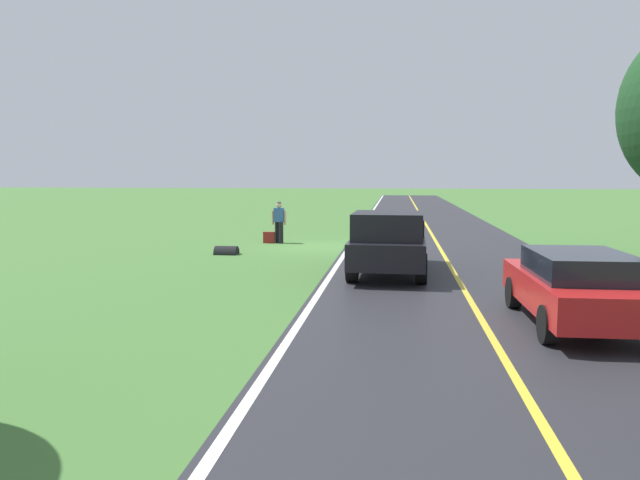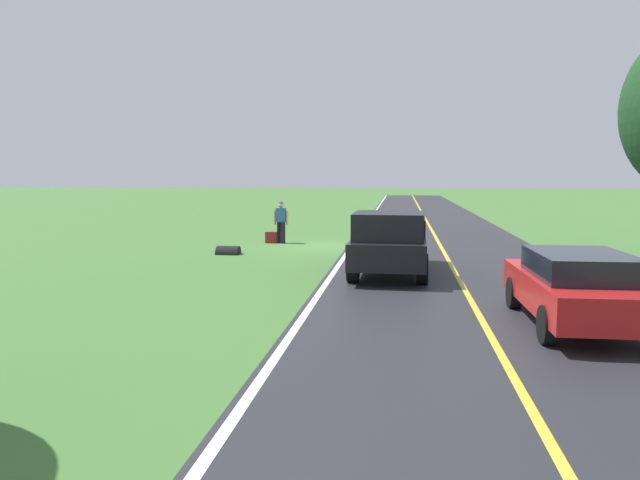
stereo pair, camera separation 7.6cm
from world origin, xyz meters
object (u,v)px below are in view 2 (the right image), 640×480
(hitchhiker_walking, at_px, (281,219))
(sedan_mid_oncoming, at_px, (577,286))
(pickup_truck_passing, at_px, (390,241))
(suitcase_carried, at_px, (271,237))

(hitchhiker_walking, relative_size, sedan_mid_oncoming, 0.39)
(hitchhiker_walking, height_order, sedan_mid_oncoming, hitchhiker_walking)
(hitchhiker_walking, distance_m, pickup_truck_passing, 8.70)
(suitcase_carried, relative_size, sedan_mid_oncoming, 0.11)
(pickup_truck_passing, bearing_deg, hitchhiker_walking, -57.99)
(hitchhiker_walking, distance_m, suitcase_carried, 0.86)
(sedan_mid_oncoming, bearing_deg, hitchhiker_walking, -57.54)
(hitchhiker_walking, bearing_deg, sedan_mid_oncoming, 122.46)
(suitcase_carried, bearing_deg, pickup_truck_passing, 34.86)
(pickup_truck_passing, xyz_separation_m, sedan_mid_oncoming, (-3.58, 5.50, -0.21))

